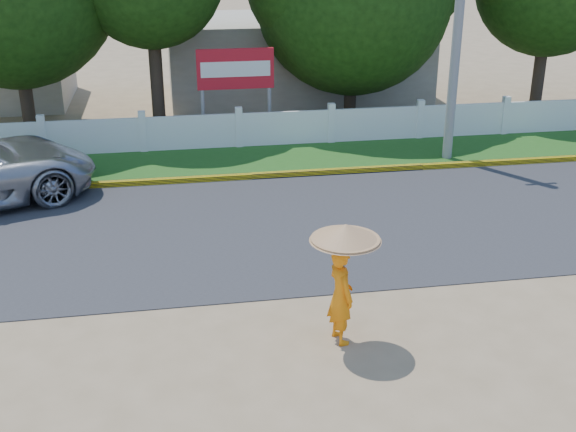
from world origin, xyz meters
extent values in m
plane|color=#9E8460|center=(0.00, 0.00, 0.00)|extent=(120.00, 120.00, 0.00)
cube|color=#38383A|center=(0.00, 4.50, 0.01)|extent=(60.00, 7.00, 0.02)
cube|color=#2D601E|center=(0.00, 9.75, 0.01)|extent=(60.00, 3.50, 0.03)
cube|color=yellow|center=(0.00, 8.05, 0.08)|extent=(40.00, 0.18, 0.16)
cube|color=silver|center=(0.00, 11.20, 0.55)|extent=(40.00, 0.10, 1.10)
cube|color=#B7AD99|center=(3.00, 18.00, 1.60)|extent=(10.00, 6.00, 3.20)
cylinder|color=gray|center=(6.11, 8.94, 3.91)|extent=(0.28, 0.28, 7.83)
imported|color=orange|center=(0.45, -0.58, 0.87)|extent=(0.55, 0.71, 1.73)
cylinder|color=gray|center=(0.50, -0.58, 1.53)|extent=(0.02, 0.02, 1.12)
cone|color=#AA7B4E|center=(0.50, -0.58, 2.01)|extent=(1.19, 1.19, 0.29)
cylinder|color=gray|center=(-1.05, 12.30, 1.00)|extent=(0.12, 0.12, 2.00)
cylinder|color=gray|center=(1.15, 12.30, 1.00)|extent=(0.12, 0.12, 2.00)
cube|color=red|center=(0.05, 12.30, 2.30)|extent=(2.50, 0.12, 1.30)
cube|color=silver|center=(0.05, 12.24, 2.30)|extent=(2.25, 0.02, 0.49)
cylinder|color=#473828|center=(4.39, 14.20, 1.23)|extent=(0.44, 0.44, 2.46)
cylinder|color=#473828|center=(11.46, 13.76, 1.67)|extent=(0.44, 0.44, 3.34)
cylinder|color=#473828|center=(-2.49, 13.70, 1.94)|extent=(0.44, 0.44, 3.88)
cylinder|color=#473828|center=(-6.85, 14.13, 1.53)|extent=(0.44, 0.44, 3.07)
camera|label=1|loc=(-2.23, -10.98, 6.66)|focal=45.00mm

